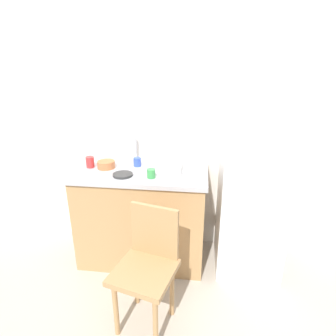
{
  "coord_description": "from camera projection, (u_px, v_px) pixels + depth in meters",
  "views": [
    {
      "loc": [
        0.27,
        -1.63,
        1.82
      ],
      "look_at": [
        -0.01,
        0.6,
        0.97
      ],
      "focal_mm": 29.87,
      "sensor_mm": 36.0,
      "label": 1
    }
  ],
  "objects": [
    {
      "name": "back_wall",
      "position": [
        174.0,
        122.0,
        2.66
      ],
      "size": [
        4.8,
        0.1,
        2.58
      ],
      "primitive_type": "cube",
      "color": "white",
      "rests_on": "ground_plane"
    },
    {
      "name": "cabinet_base",
      "position": [
        143.0,
        217.0,
        2.67
      ],
      "size": [
        1.15,
        0.6,
        0.88
      ],
      "primitive_type": "cube",
      "color": "tan",
      "rests_on": "ground_plane"
    },
    {
      "name": "refrigerator",
      "position": [
        251.0,
        192.0,
        2.45
      ],
      "size": [
        0.55,
        0.59,
        1.51
      ],
      "primitive_type": "cube",
      "color": "white",
      "rests_on": "ground_plane"
    },
    {
      "name": "faucet",
      "position": [
        136.0,
        149.0,
        2.7
      ],
      "size": [
        0.02,
        0.02,
        0.23
      ],
      "primitive_type": "cylinder",
      "color": "#B7B7BC",
      "rests_on": "countertop"
    },
    {
      "name": "cup_green",
      "position": [
        151.0,
        173.0,
        2.32
      ],
      "size": [
        0.07,
        0.07,
        0.08
      ],
      "primitive_type": "cylinder",
      "color": "green",
      "rests_on": "countertop"
    },
    {
      "name": "cup_white",
      "position": [
        177.0,
        172.0,
        2.33
      ],
      "size": [
        0.07,
        0.07,
        0.09
      ],
      "primitive_type": "cylinder",
      "color": "white",
      "rests_on": "countertop"
    },
    {
      "name": "chair",
      "position": [
        148.0,
        263.0,
        1.96
      ],
      "size": [
        0.49,
        0.49,
        0.89
      ],
      "rotation": [
        0.0,
        0.0,
        -0.26
      ],
      "color": "tan",
      "rests_on": "ground_plane"
    },
    {
      "name": "cup_red",
      "position": [
        90.0,
        162.0,
        2.55
      ],
      "size": [
        0.07,
        0.07,
        0.1
      ],
      "primitive_type": "cylinder",
      "color": "red",
      "rests_on": "countertop"
    },
    {
      "name": "hotplate",
      "position": [
        123.0,
        175.0,
        2.37
      ],
      "size": [
        0.17,
        0.17,
        0.02
      ],
      "primitive_type": "cylinder",
      "color": "#2D2D2D",
      "rests_on": "countertop"
    },
    {
      "name": "terracotta_bowl",
      "position": [
        106.0,
        164.0,
        2.54
      ],
      "size": [
        0.16,
        0.16,
        0.07
      ],
      "primitive_type": "cylinder",
      "color": "#C67042",
      "rests_on": "countertop"
    },
    {
      "name": "ground_plane",
      "position": [
        160.0,
        310.0,
        2.19
      ],
      "size": [
        8.0,
        8.0,
        0.0
      ],
      "primitive_type": "plane",
      "color": "#BCB2A3"
    },
    {
      "name": "countertop",
      "position": [
        141.0,
        172.0,
        2.51
      ],
      "size": [
        1.19,
        0.64,
        0.04
      ],
      "primitive_type": "cube",
      "color": "#B7B7BC",
      "rests_on": "cabinet_base"
    },
    {
      "name": "dish_tray",
      "position": [
        166.0,
        166.0,
        2.52
      ],
      "size": [
        0.28,
        0.2,
        0.05
      ],
      "primitive_type": "cube",
      "color": "white",
      "rests_on": "countertop"
    },
    {
      "name": "cup_blue",
      "position": [
        137.0,
        162.0,
        2.58
      ],
      "size": [
        0.07,
        0.07,
        0.08
      ],
      "primitive_type": "cylinder",
      "color": "blue",
      "rests_on": "countertop"
    }
  ]
}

